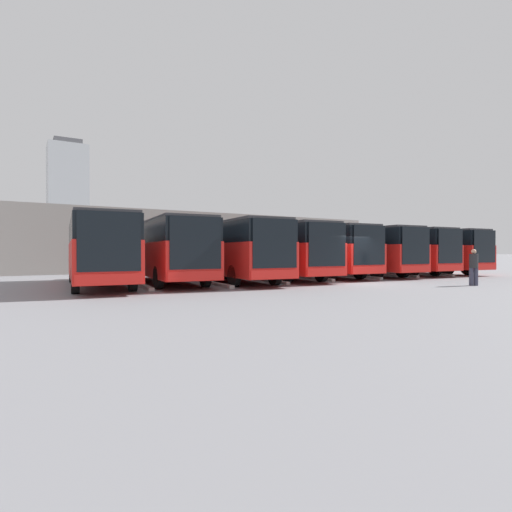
{
  "coord_description": "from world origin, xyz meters",
  "views": [
    {
      "loc": [
        15.24,
        15.19,
        1.66
      ],
      "look_at": [
        3.1,
        -5.4,
        1.42
      ],
      "focal_mm": 28.0,
      "sensor_mm": 36.0,
      "label": 1
    }
  ],
  "objects_px": {
    "bus_0": "(420,250)",
    "bus_5": "(229,249)",
    "bus_1": "(388,250)",
    "bus_2": "(355,250)",
    "bus_3": "(314,250)",
    "bus_6": "(166,249)",
    "bus_4": "(275,250)",
    "pedestrian": "(474,266)",
    "bus_7": "(98,249)"
  },
  "relations": [
    {
      "from": "bus_1",
      "to": "bus_5",
      "type": "height_order",
      "value": "same"
    },
    {
      "from": "bus_1",
      "to": "bus_2",
      "type": "xyz_separation_m",
      "value": [
        3.44,
        0.09,
        0.0
      ]
    },
    {
      "from": "bus_4",
      "to": "bus_7",
      "type": "height_order",
      "value": "same"
    },
    {
      "from": "bus_1",
      "to": "pedestrian",
      "type": "distance_m",
      "value": 10.45
    },
    {
      "from": "bus_4",
      "to": "pedestrian",
      "type": "relative_size",
      "value": 6.11
    },
    {
      "from": "bus_1",
      "to": "pedestrian",
      "type": "xyz_separation_m",
      "value": [
        4.6,
        9.35,
        -0.85
      ]
    },
    {
      "from": "bus_1",
      "to": "bus_7",
      "type": "relative_size",
      "value": 1.0
    },
    {
      "from": "bus_2",
      "to": "bus_0",
      "type": "bearing_deg",
      "value": -176.17
    },
    {
      "from": "bus_0",
      "to": "bus_4",
      "type": "distance_m",
      "value": 13.75
    },
    {
      "from": "bus_3",
      "to": "pedestrian",
      "type": "distance_m",
      "value": 9.91
    },
    {
      "from": "bus_7",
      "to": "bus_4",
      "type": "bearing_deg",
      "value": -174.37
    },
    {
      "from": "bus_3",
      "to": "bus_6",
      "type": "xyz_separation_m",
      "value": [
        10.32,
        0.33,
        0.0
      ]
    },
    {
      "from": "bus_1",
      "to": "bus_4",
      "type": "xyz_separation_m",
      "value": [
        10.32,
        0.23,
        0.0
      ]
    },
    {
      "from": "bus_0",
      "to": "bus_2",
      "type": "bearing_deg",
      "value": 3.83
    },
    {
      "from": "bus_4",
      "to": "bus_5",
      "type": "relative_size",
      "value": 1.0
    },
    {
      "from": "bus_6",
      "to": "pedestrian",
      "type": "relative_size",
      "value": 6.11
    },
    {
      "from": "bus_0",
      "to": "pedestrian",
      "type": "xyz_separation_m",
      "value": [
        8.04,
        9.15,
        -0.85
      ]
    },
    {
      "from": "bus_0",
      "to": "bus_2",
      "type": "height_order",
      "value": "same"
    },
    {
      "from": "bus_0",
      "to": "bus_5",
      "type": "distance_m",
      "value": 17.2
    },
    {
      "from": "bus_7",
      "to": "pedestrian",
      "type": "height_order",
      "value": "bus_7"
    },
    {
      "from": "bus_1",
      "to": "bus_5",
      "type": "xyz_separation_m",
      "value": [
        13.75,
        0.77,
        0.0
      ]
    },
    {
      "from": "bus_5",
      "to": "bus_7",
      "type": "height_order",
      "value": "same"
    },
    {
      "from": "bus_0",
      "to": "bus_5",
      "type": "xyz_separation_m",
      "value": [
        17.19,
        0.57,
        0.0
      ]
    },
    {
      "from": "bus_5",
      "to": "bus_6",
      "type": "xyz_separation_m",
      "value": [
        3.44,
        -0.7,
        0.0
      ]
    },
    {
      "from": "bus_1",
      "to": "bus_2",
      "type": "bearing_deg",
      "value": 6.23
    },
    {
      "from": "bus_5",
      "to": "bus_7",
      "type": "relative_size",
      "value": 1.0
    },
    {
      "from": "bus_2",
      "to": "bus_5",
      "type": "height_order",
      "value": "same"
    },
    {
      "from": "bus_1",
      "to": "bus_3",
      "type": "distance_m",
      "value": 6.88
    },
    {
      "from": "bus_5",
      "to": "pedestrian",
      "type": "height_order",
      "value": "bus_5"
    },
    {
      "from": "bus_4",
      "to": "bus_5",
      "type": "distance_m",
      "value": 3.48
    },
    {
      "from": "bus_7",
      "to": "bus_0",
      "type": "bearing_deg",
      "value": -174.78
    },
    {
      "from": "bus_2",
      "to": "bus_4",
      "type": "relative_size",
      "value": 1.0
    },
    {
      "from": "bus_3",
      "to": "bus_7",
      "type": "distance_m",
      "value": 13.77
    },
    {
      "from": "bus_4",
      "to": "bus_7",
      "type": "bearing_deg",
      "value": 5.63
    },
    {
      "from": "bus_2",
      "to": "bus_5",
      "type": "relative_size",
      "value": 1.0
    },
    {
      "from": "bus_5",
      "to": "pedestrian",
      "type": "relative_size",
      "value": 6.11
    },
    {
      "from": "bus_3",
      "to": "pedestrian",
      "type": "xyz_separation_m",
      "value": [
        -2.27,
        9.61,
        -0.85
      ]
    },
    {
      "from": "bus_3",
      "to": "bus_5",
      "type": "height_order",
      "value": "same"
    },
    {
      "from": "bus_1",
      "to": "bus_5",
      "type": "relative_size",
      "value": 1.0
    },
    {
      "from": "bus_4",
      "to": "pedestrian",
      "type": "distance_m",
      "value": 10.79
    },
    {
      "from": "bus_1",
      "to": "bus_4",
      "type": "distance_m",
      "value": 10.32
    },
    {
      "from": "bus_1",
      "to": "bus_7",
      "type": "bearing_deg",
      "value": 5.85
    },
    {
      "from": "bus_5",
      "to": "pedestrian",
      "type": "xyz_separation_m",
      "value": [
        -9.15,
        8.58,
        -0.85
      ]
    },
    {
      "from": "bus_2",
      "to": "bus_4",
      "type": "distance_m",
      "value": 6.88
    },
    {
      "from": "bus_0",
      "to": "bus_5",
      "type": "bearing_deg",
      "value": 6.68
    },
    {
      "from": "bus_3",
      "to": "bus_5",
      "type": "xyz_separation_m",
      "value": [
        6.88,
        1.03,
        0.0
      ]
    },
    {
      "from": "bus_1",
      "to": "bus_4",
      "type": "relative_size",
      "value": 1.0
    },
    {
      "from": "bus_0",
      "to": "pedestrian",
      "type": "height_order",
      "value": "bus_0"
    },
    {
      "from": "bus_7",
      "to": "pedestrian",
      "type": "relative_size",
      "value": 6.11
    },
    {
      "from": "bus_7",
      "to": "pedestrian",
      "type": "bearing_deg",
      "value": 155.57
    }
  ]
}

